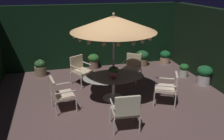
{
  "coord_description": "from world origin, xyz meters",
  "views": [
    {
      "loc": [
        -1.56,
        -6.08,
        3.4
      ],
      "look_at": [
        0.04,
        0.26,
        0.89
      ],
      "focal_mm": 36.98,
      "sensor_mm": 36.0,
      "label": 1
    }
  ],
  "objects_px": {
    "centerpiece_planter": "(114,71)",
    "potted_plant_left_near": "(142,57)",
    "patio_chair_northeast": "(132,66)",
    "patio_chair_south": "(126,109)",
    "patio_dining_table": "(113,81)",
    "potted_plant_right_far": "(184,70)",
    "patio_chair_north": "(169,86)",
    "patio_chair_southeast": "(59,92)",
    "potted_plant_back_left": "(204,74)",
    "potted_plant_back_center": "(165,57)",
    "potted_plant_back_right": "(40,68)",
    "patio_chair_east": "(80,68)",
    "patio_umbrella": "(114,24)",
    "potted_plant_front_corner": "(94,61)"
  },
  "relations": [
    {
      "from": "patio_umbrella",
      "to": "potted_plant_right_far",
      "type": "relative_size",
      "value": 5.11
    },
    {
      "from": "potted_plant_left_near",
      "to": "potted_plant_back_left",
      "type": "distance_m",
      "value": 2.77
    },
    {
      "from": "centerpiece_planter",
      "to": "patio_chair_southeast",
      "type": "height_order",
      "value": "centerpiece_planter"
    },
    {
      "from": "centerpiece_planter",
      "to": "potted_plant_back_left",
      "type": "bearing_deg",
      "value": 7.48
    },
    {
      "from": "patio_chair_north",
      "to": "patio_chair_northeast",
      "type": "distance_m",
      "value": 2.01
    },
    {
      "from": "potted_plant_front_corner",
      "to": "potted_plant_back_left",
      "type": "distance_m",
      "value": 4.31
    },
    {
      "from": "patio_umbrella",
      "to": "potted_plant_back_center",
      "type": "height_order",
      "value": "patio_umbrella"
    },
    {
      "from": "patio_chair_north",
      "to": "potted_plant_right_far",
      "type": "bearing_deg",
      "value": 48.5
    },
    {
      "from": "patio_chair_southeast",
      "to": "patio_chair_south",
      "type": "xyz_separation_m",
      "value": [
        1.5,
        -1.34,
        0.02
      ]
    },
    {
      "from": "patio_chair_southeast",
      "to": "potted_plant_back_center",
      "type": "xyz_separation_m",
      "value": [
        4.67,
        2.96,
        -0.25
      ]
    },
    {
      "from": "potted_plant_back_right",
      "to": "potted_plant_front_corner",
      "type": "distance_m",
      "value": 2.14
    },
    {
      "from": "centerpiece_planter",
      "to": "potted_plant_front_corner",
      "type": "relative_size",
      "value": 0.65
    },
    {
      "from": "potted_plant_right_far",
      "to": "patio_chair_south",
      "type": "bearing_deg",
      "value": -139.46
    },
    {
      "from": "patio_chair_southeast",
      "to": "potted_plant_front_corner",
      "type": "relative_size",
      "value": 1.6
    },
    {
      "from": "patio_dining_table",
      "to": "patio_chair_southeast",
      "type": "distance_m",
      "value": 1.64
    },
    {
      "from": "patio_chair_east",
      "to": "patio_chair_southeast",
      "type": "bearing_deg",
      "value": -114.43
    },
    {
      "from": "potted_plant_left_near",
      "to": "potted_plant_right_far",
      "type": "bearing_deg",
      "value": -56.39
    },
    {
      "from": "potted_plant_front_corner",
      "to": "potted_plant_back_center",
      "type": "bearing_deg",
      "value": -2.47
    },
    {
      "from": "patio_dining_table",
      "to": "potted_plant_left_near",
      "type": "xyz_separation_m",
      "value": [
        1.97,
        2.66,
        -0.26
      ]
    },
    {
      "from": "potted_plant_back_right",
      "to": "potted_plant_front_corner",
      "type": "height_order",
      "value": "potted_plant_back_right"
    },
    {
      "from": "patio_chair_north",
      "to": "patio_chair_southeast",
      "type": "relative_size",
      "value": 0.98
    },
    {
      "from": "patio_umbrella",
      "to": "potted_plant_left_near",
      "type": "xyz_separation_m",
      "value": [
        1.97,
        2.66,
        -1.97
      ]
    },
    {
      "from": "centerpiece_planter",
      "to": "potted_plant_left_near",
      "type": "height_order",
      "value": "centerpiece_planter"
    },
    {
      "from": "patio_chair_southeast",
      "to": "patio_chair_south",
      "type": "relative_size",
      "value": 0.98
    },
    {
      "from": "patio_chair_south",
      "to": "potted_plant_back_center",
      "type": "height_order",
      "value": "patio_chair_south"
    },
    {
      "from": "centerpiece_planter",
      "to": "patio_chair_northeast",
      "type": "distance_m",
      "value": 1.85
    },
    {
      "from": "patio_umbrella",
      "to": "patio_chair_southeast",
      "type": "distance_m",
      "value": 2.42
    },
    {
      "from": "patio_chair_north",
      "to": "potted_plant_back_left",
      "type": "relative_size",
      "value": 1.39
    },
    {
      "from": "patio_chair_southeast",
      "to": "patio_chair_south",
      "type": "bearing_deg",
      "value": -41.92
    },
    {
      "from": "patio_chair_southeast",
      "to": "potted_plant_back_center",
      "type": "relative_size",
      "value": 1.73
    },
    {
      "from": "centerpiece_planter",
      "to": "potted_plant_back_left",
      "type": "relative_size",
      "value": 0.58
    },
    {
      "from": "centerpiece_planter",
      "to": "potted_plant_back_center",
      "type": "height_order",
      "value": "centerpiece_planter"
    },
    {
      "from": "centerpiece_planter",
      "to": "potted_plant_right_far",
      "type": "bearing_deg",
      "value": 22.07
    },
    {
      "from": "potted_plant_back_right",
      "to": "potted_plant_back_center",
      "type": "distance_m",
      "value": 5.3
    },
    {
      "from": "potted_plant_back_right",
      "to": "potted_plant_back_center",
      "type": "relative_size",
      "value": 1.1
    },
    {
      "from": "patio_umbrella",
      "to": "potted_plant_back_left",
      "type": "distance_m",
      "value": 3.88
    },
    {
      "from": "patio_umbrella",
      "to": "patio_chair_northeast",
      "type": "xyz_separation_m",
      "value": [
        1.04,
        1.27,
        -1.77
      ]
    },
    {
      "from": "patio_chair_northeast",
      "to": "patio_chair_south",
      "type": "xyz_separation_m",
      "value": [
        -1.16,
        -2.9,
        0.02
      ]
    },
    {
      "from": "potted_plant_back_center",
      "to": "potted_plant_back_left",
      "type": "height_order",
      "value": "potted_plant_back_left"
    },
    {
      "from": "patio_chair_southeast",
      "to": "potted_plant_right_far",
      "type": "bearing_deg",
      "value": 16.26
    },
    {
      "from": "potted_plant_back_right",
      "to": "patio_dining_table",
      "type": "bearing_deg",
      "value": -48.33
    },
    {
      "from": "patio_dining_table",
      "to": "patio_chair_north",
      "type": "xyz_separation_m",
      "value": [
        1.48,
        -0.7,
        -0.04
      ]
    },
    {
      "from": "patio_chair_southeast",
      "to": "potted_plant_right_far",
      "type": "xyz_separation_m",
      "value": [
        4.65,
        1.36,
        -0.28
      ]
    },
    {
      "from": "patio_dining_table",
      "to": "patio_chair_east",
      "type": "height_order",
      "value": "patio_chair_east"
    },
    {
      "from": "patio_chair_northeast",
      "to": "potted_plant_left_near",
      "type": "relative_size",
      "value": 1.46
    },
    {
      "from": "potted_plant_left_near",
      "to": "potted_plant_back_left",
      "type": "relative_size",
      "value": 0.95
    },
    {
      "from": "patio_chair_north",
      "to": "potted_plant_left_near",
      "type": "relative_size",
      "value": 1.46
    },
    {
      "from": "patio_dining_table",
      "to": "potted_plant_right_far",
      "type": "distance_m",
      "value": 3.23
    },
    {
      "from": "potted_plant_front_corner",
      "to": "potted_plant_back_left",
      "type": "relative_size",
      "value": 0.89
    },
    {
      "from": "patio_dining_table",
      "to": "potted_plant_left_near",
      "type": "relative_size",
      "value": 2.82
    }
  ]
}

